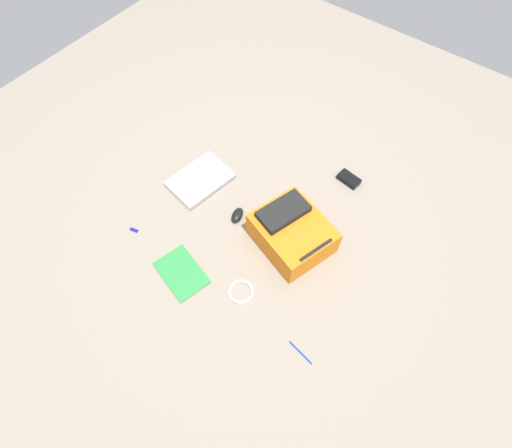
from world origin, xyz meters
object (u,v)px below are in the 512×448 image
at_px(laptop, 200,180).
at_px(pen_black, 301,353).
at_px(book_manual, 182,273).
at_px(power_brick, 349,179).
at_px(backpack, 292,232).
at_px(computer_mouse, 237,215).
at_px(usb_stick, 134,230).
at_px(cable_coil, 241,291).

xyz_separation_m(laptop, pen_black, (0.47, 1.03, -0.01)).
height_order(book_manual, power_brick, power_brick).
xyz_separation_m(backpack, computer_mouse, (0.06, -0.32, -0.07)).
relative_size(backpack, pen_black, 3.28).
height_order(book_manual, computer_mouse, computer_mouse).
distance_m(laptop, book_manual, 0.59).
xyz_separation_m(book_manual, computer_mouse, (-0.44, 0.01, 0.01)).
bearing_deg(backpack, book_manual, -33.84).
height_order(computer_mouse, pen_black, computer_mouse).
relative_size(book_manual, usb_stick, 6.52).
height_order(power_brick, usb_stick, power_brick).
height_order(laptop, cable_coil, laptop).
distance_m(book_manual, pen_black, 0.71).
relative_size(laptop, usb_stick, 8.08).
distance_m(book_manual, computer_mouse, 0.44).
bearing_deg(usb_stick, laptop, 171.71).
bearing_deg(pen_black, cable_coil, -99.35).
xyz_separation_m(backpack, usb_stick, (0.47, -0.72, -0.09)).
distance_m(laptop, power_brick, 0.87).
bearing_deg(laptop, power_brick, 127.54).
height_order(cable_coil, usb_stick, cable_coil).
distance_m(laptop, computer_mouse, 0.34).
bearing_deg(laptop, usb_stick, -8.29).
relative_size(computer_mouse, pen_black, 0.71).
distance_m(backpack, cable_coil, 0.40).
distance_m(computer_mouse, power_brick, 0.70).
bearing_deg(computer_mouse, laptop, 153.25).
height_order(cable_coil, pen_black, cable_coil).
xyz_separation_m(book_manual, cable_coil, (-0.11, 0.31, 0.00)).
bearing_deg(computer_mouse, power_brick, 42.35).
relative_size(laptop, book_manual, 1.24).
bearing_deg(usb_stick, pen_black, 90.33).
distance_m(pen_black, usb_stick, 1.10).
xyz_separation_m(laptop, computer_mouse, (0.06, 0.33, 0.01)).
xyz_separation_m(cable_coil, power_brick, (-0.93, 0.07, 0.01)).
bearing_deg(pen_black, usb_stick, -89.67).
bearing_deg(cable_coil, computer_mouse, -139.14).
bearing_deg(backpack, laptop, -90.36).
relative_size(laptop, pen_black, 2.75).
bearing_deg(laptop, cable_coil, 57.31).
bearing_deg(usb_stick, power_brick, 142.83).
height_order(computer_mouse, usb_stick, computer_mouse).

